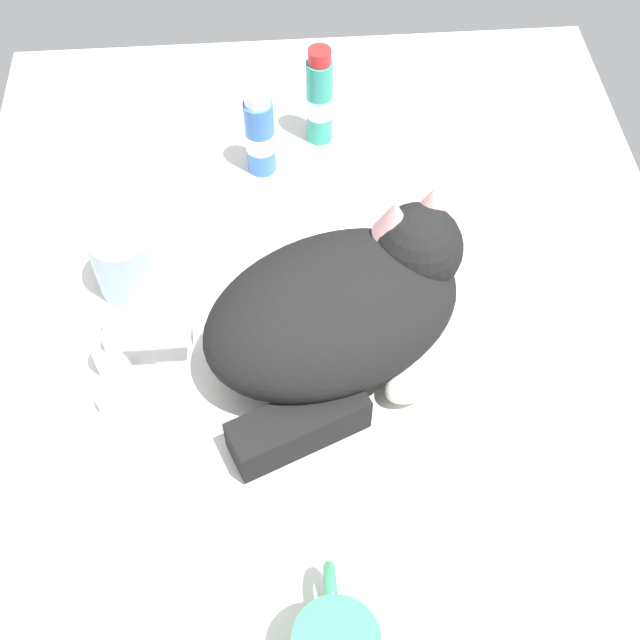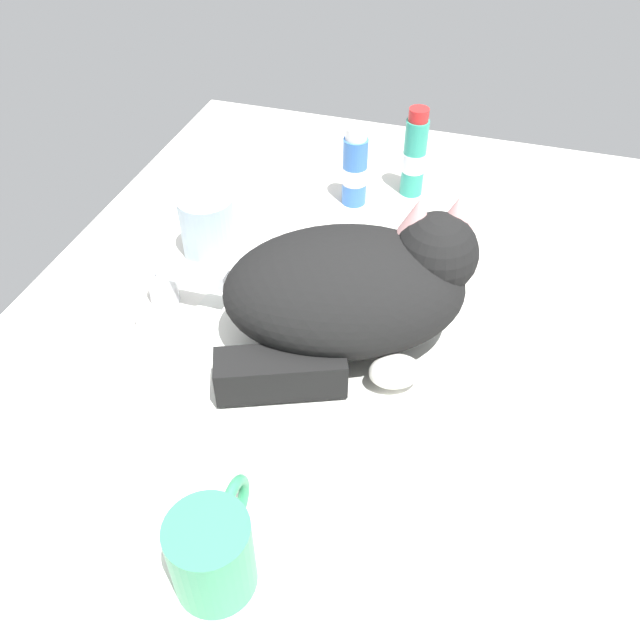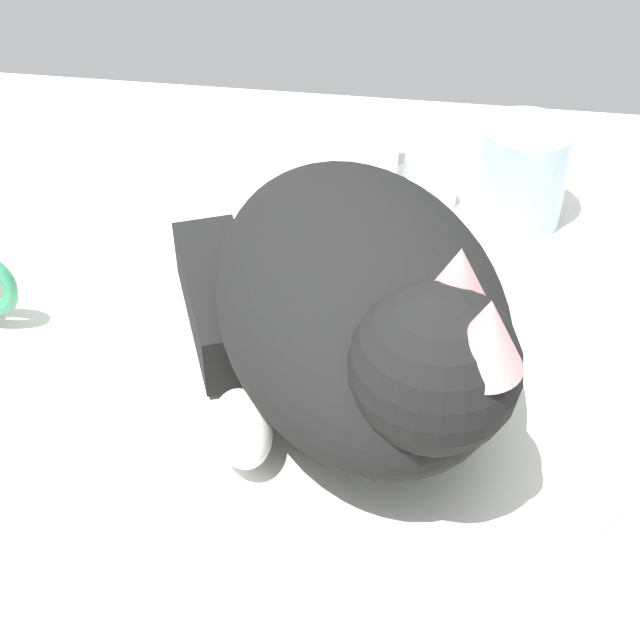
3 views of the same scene
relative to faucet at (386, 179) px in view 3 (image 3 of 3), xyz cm
name	(u,v)px [view 3 (image 3 of 3)]	position (x,y,z in cm)	size (l,w,h in cm)	color
ground_plane	(355,402)	(0.00, -21.75, -4.32)	(110.00, 82.50, 3.00)	silver
sink_basin	(356,382)	(0.00, -21.75, -2.36)	(37.22, 37.22, 0.91)	silver
faucet	(386,179)	(0.00, 0.00, 0.00)	(12.01, 10.61, 6.37)	silver
cat	(362,312)	(0.28, -22.93, 4.92)	(27.88, 31.42, 16.08)	black
rinse_cup	(522,175)	(11.00, 0.00, 1.42)	(7.23, 7.23, 8.47)	silver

